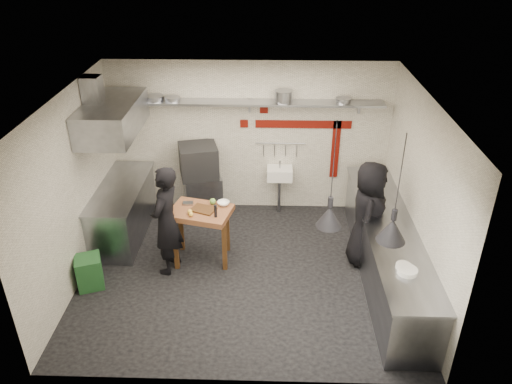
{
  "coord_description": "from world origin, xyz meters",
  "views": [
    {
      "loc": [
        0.36,
        -6.26,
        4.84
      ],
      "look_at": [
        0.17,
        0.3,
        1.27
      ],
      "focal_mm": 35.0,
      "sensor_mm": 36.0,
      "label": 1
    }
  ],
  "objects_px": {
    "combi_oven": "(199,161)",
    "oven_stand": "(203,195)",
    "chef_left": "(166,221)",
    "green_bin": "(89,272)",
    "chef_right": "(368,214)",
    "prep_table": "(202,235)"
  },
  "relations": [
    {
      "from": "chef_left",
      "to": "chef_right",
      "type": "bearing_deg",
      "value": 110.27
    },
    {
      "from": "combi_oven",
      "to": "prep_table",
      "type": "bearing_deg",
      "value": -96.18
    },
    {
      "from": "green_bin",
      "to": "chef_left",
      "type": "relative_size",
      "value": 0.28
    },
    {
      "from": "green_bin",
      "to": "chef_left",
      "type": "distance_m",
      "value": 1.36
    },
    {
      "from": "green_bin",
      "to": "chef_right",
      "type": "xyz_separation_m",
      "value": [
        4.19,
        0.76,
        0.62
      ]
    },
    {
      "from": "prep_table",
      "to": "chef_left",
      "type": "xyz_separation_m",
      "value": [
        -0.48,
        -0.27,
        0.42
      ]
    },
    {
      "from": "oven_stand",
      "to": "chef_right",
      "type": "height_order",
      "value": "chef_right"
    },
    {
      "from": "oven_stand",
      "to": "green_bin",
      "type": "height_order",
      "value": "oven_stand"
    },
    {
      "from": "green_bin",
      "to": "prep_table",
      "type": "xyz_separation_m",
      "value": [
        1.6,
        0.73,
        0.21
      ]
    },
    {
      "from": "prep_table",
      "to": "chef_left",
      "type": "bearing_deg",
      "value": -136.63
    },
    {
      "from": "green_bin",
      "to": "chef_left",
      "type": "bearing_deg",
      "value": 22.32
    },
    {
      "from": "combi_oven",
      "to": "chef_left",
      "type": "bearing_deg",
      "value": -113.73
    },
    {
      "from": "combi_oven",
      "to": "chef_left",
      "type": "height_order",
      "value": "chef_left"
    },
    {
      "from": "combi_oven",
      "to": "oven_stand",
      "type": "bearing_deg",
      "value": -4.66
    },
    {
      "from": "chef_right",
      "to": "oven_stand",
      "type": "bearing_deg",
      "value": 74.99
    },
    {
      "from": "oven_stand",
      "to": "chef_left",
      "type": "distance_m",
      "value": 1.79
    },
    {
      "from": "oven_stand",
      "to": "prep_table",
      "type": "relative_size",
      "value": 0.87
    },
    {
      "from": "chef_left",
      "to": "prep_table",
      "type": "bearing_deg",
      "value": 134.09
    },
    {
      "from": "oven_stand",
      "to": "chef_right",
      "type": "relative_size",
      "value": 0.46
    },
    {
      "from": "combi_oven",
      "to": "chef_right",
      "type": "distance_m",
      "value": 3.12
    },
    {
      "from": "combi_oven",
      "to": "chef_right",
      "type": "bearing_deg",
      "value": -40.92
    },
    {
      "from": "combi_oven",
      "to": "green_bin",
      "type": "height_order",
      "value": "combi_oven"
    }
  ]
}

